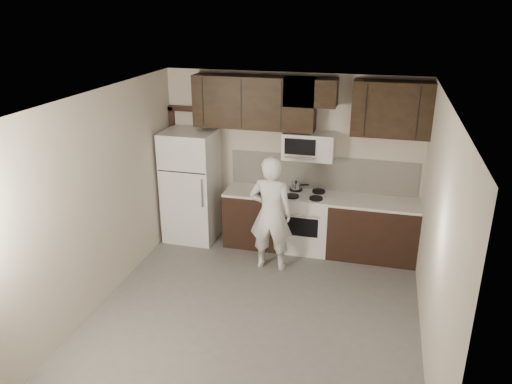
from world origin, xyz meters
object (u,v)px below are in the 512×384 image
at_px(refrigerator, 191,186).
at_px(person, 271,214).
at_px(stove, 305,221).
at_px(microwave, 309,146).

relative_size(refrigerator, person, 1.06).
bearing_deg(person, stove, -119.76).
xyz_separation_m(refrigerator, person, (1.47, -0.67, -0.05)).
relative_size(microwave, refrigerator, 0.42).
bearing_deg(microwave, refrigerator, -174.85).
distance_m(refrigerator, person, 1.61).
height_order(stove, refrigerator, refrigerator).
bearing_deg(stove, refrigerator, -178.49).
bearing_deg(stove, person, -118.18).
bearing_deg(refrigerator, stove, 1.51).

